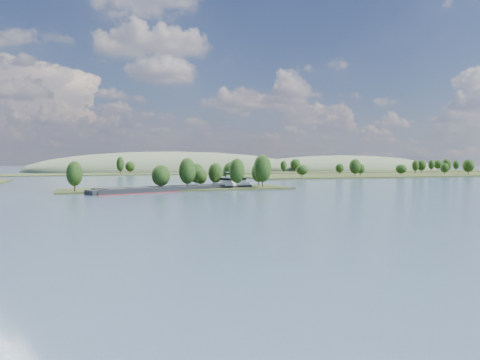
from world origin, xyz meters
name	(u,v)px	position (x,y,z in m)	size (l,w,h in m)	color
ground	(215,201)	(0.00, 120.00, 0.00)	(1800.00, 1800.00, 0.00)	#384961
tree_island	(197,179)	(8.56, 178.97, 4.42)	(100.00, 30.43, 15.90)	#283316
right_bank	(421,174)	(231.35, 299.33, 0.94)	(320.00, 90.00, 14.89)	#283316
back_shoreline	(138,173)	(9.09, 399.85, 0.72)	(900.00, 60.00, 16.05)	#283316
hill_east	(342,170)	(260.00, 470.00, 0.00)	(260.00, 140.00, 36.00)	#4A593D
hill_west	(173,171)	(60.00, 500.00, 0.00)	(320.00, 160.00, 44.00)	#4A593D
cargo_barge	(188,187)	(2.53, 171.56, 1.28)	(73.42, 33.74, 10.13)	black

